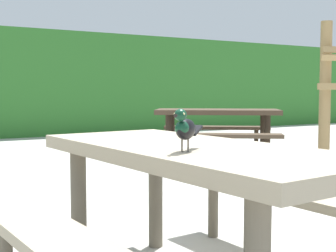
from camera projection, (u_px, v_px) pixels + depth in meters
picnic_table_foreground at (190, 183)px, 2.26m from camera, size 1.83×1.86×0.74m
bird_grackle at (185, 128)px, 1.97m from camera, size 0.24×0.19×0.18m
picnic_table_mid_left at (217, 122)px, 6.95m from camera, size 2.37×2.36×0.74m
stalk_post_right_side at (326, 93)px, 6.19m from camera, size 0.55×0.39×1.92m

